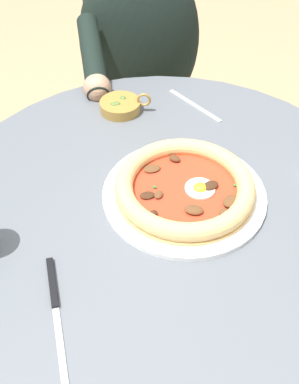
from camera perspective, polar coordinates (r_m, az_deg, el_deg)
ground_plane at (r=1.48m, az=1.28°, el=-21.14°), size 6.00×6.00×0.02m
dining_table at (r=0.97m, az=1.82°, el=-7.02°), size 0.89×0.89×0.73m
pizza_on_plate at (r=0.84m, az=4.55°, el=0.47°), size 0.31×0.31×0.04m
steak_knife at (r=0.72m, az=-12.14°, el=-13.31°), size 0.17×0.16×0.01m
olive_pan at (r=1.07m, az=-3.73°, el=11.03°), size 0.11×0.10×0.05m
fork_utensil at (r=1.10m, az=5.84°, el=11.03°), size 0.17×0.06×0.00m
diner_person at (r=1.52m, az=-1.22°, el=11.65°), size 0.44×0.58×1.14m
cafe_chair_diner at (r=1.63m, az=-1.53°, el=14.49°), size 0.54×0.54×0.84m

